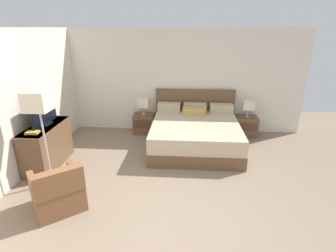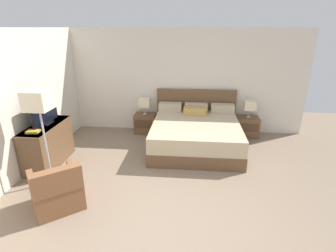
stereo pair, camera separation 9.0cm
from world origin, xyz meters
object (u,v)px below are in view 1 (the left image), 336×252
nightstand_left (144,123)px  tv (43,110)px  table_lamp_right (248,105)px  armchair_by_window (58,192)px  book_red_cover (33,132)px  dresser (47,145)px  table_lamp_left (143,103)px  nightstand_right (246,126)px  bed (195,133)px  floor_lamp (39,106)px

nightstand_left → tv: bearing=-132.0°
table_lamp_right → armchair_by_window: table_lamp_right is taller
book_red_cover → armchair_by_window: bearing=-48.1°
table_lamp_right → dresser: size_ratio=0.34×
dresser → armchair_by_window: 1.54m
table_lamp_left → tv: tv is taller
nightstand_right → nightstand_left: bearing=180.0°
bed → book_red_cover: size_ratio=9.58×
nightstand_left → book_red_cover: (-1.61, -2.25, 0.61)m
dresser → book_red_cover: 0.58m
bed → table_lamp_right: bearing=30.2°
nightstand_left → armchair_by_window: armchair_by_window is taller
table_lamp_left → tv: (-1.61, -1.79, 0.32)m
bed → table_lamp_left: bed is taller
nightstand_left → table_lamp_left: size_ratio=1.27×
dresser → book_red_cover: book_red_cover is taller
armchair_by_window → table_lamp_left: bearing=75.9°
floor_lamp → table_lamp_right: bearing=33.5°
nightstand_left → table_lamp_left: (0.00, 0.00, 0.56)m
nightstand_right → book_red_cover: size_ratio=2.43×
table_lamp_right → armchair_by_window: bearing=-137.2°
book_red_cover → table_lamp_left: bearing=54.3°
bed → floor_lamp: bearing=-144.9°
armchair_by_window → floor_lamp: floor_lamp is taller
table_lamp_right → nightstand_left: bearing=-180.0°
table_lamp_left → table_lamp_right: (2.61, 0.00, 0.00)m
bed → book_red_cover: (-2.92, -1.49, 0.52)m
bed → book_red_cover: bearing=-153.0°
nightstand_left → table_lamp_right: size_ratio=1.27×
bed → armchair_by_window: 3.19m
nightstand_left → table_lamp_right: bearing=0.0°
nightstand_right → tv: bearing=-157.0°
bed → nightstand_left: bed is taller
table_lamp_right → floor_lamp: (-3.84, -2.55, 0.64)m
armchair_by_window → dresser: bearing=122.3°
bed → table_lamp_right: (1.31, 0.76, 0.47)m
table_lamp_right → dresser: bearing=-156.2°
dresser → armchair_by_window: (0.82, -1.30, -0.15)m
table_lamp_left → book_red_cover: size_ratio=1.92×
table_lamp_left → dresser: size_ratio=0.34×
table_lamp_right → dresser: 4.64m
tv → floor_lamp: size_ratio=0.50×
book_red_cover → floor_lamp: size_ratio=0.13×
book_red_cover → floor_lamp: floor_lamp is taller
bed → nightstand_left: 1.51m
tv → book_red_cover: (-0.00, -0.46, -0.27)m
table_lamp_right → table_lamp_left: bearing=180.0°
tv → floor_lamp: (0.38, -0.75, 0.31)m
nightstand_left → tv: 2.57m
nightstand_left → nightstand_right: size_ratio=1.00×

